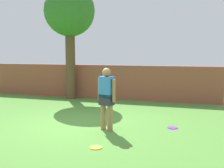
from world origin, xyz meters
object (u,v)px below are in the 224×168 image
tree (70,13)px  frisbee_yellow (96,147)px  frisbee_purple (172,128)px  person (107,96)px

tree → frisbee_yellow: 7.42m
tree → frisbee_purple: (4.70, -3.51, -3.66)m
tree → frisbee_purple: size_ratio=18.02×
frisbee_purple → person: bearing=-157.1°
person → frisbee_yellow: bearing=116.3°
person → frisbee_purple: 1.98m
person → frisbee_purple: (1.63, 0.69, -0.89)m
tree → frisbee_yellow: (3.29, -5.55, -3.66)m
frisbee_purple → frisbee_yellow: bearing=-124.6°
person → frisbee_purple: size_ratio=6.00×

